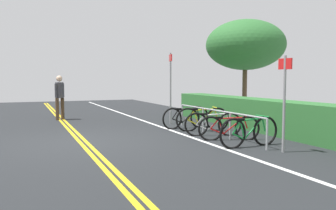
{
  "coord_description": "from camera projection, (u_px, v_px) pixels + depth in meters",
  "views": [
    {
      "loc": [
        8.95,
        -1.39,
        1.62
      ],
      "look_at": [
        1.57,
        1.74,
        1.01
      ],
      "focal_mm": 36.64,
      "sensor_mm": 36.0,
      "label": 1
    }
  ],
  "objects": [
    {
      "name": "sign_post_far",
      "position": [
        284.0,
        94.0,
        7.52
      ],
      "size": [
        0.36,
        0.07,
        2.13
      ],
      "color": "gray",
      "rests_on": "ground_plane"
    },
    {
      "name": "bike_rack",
      "position": [
        216.0,
        116.0,
        9.86
      ],
      "size": [
        4.56,
        0.05,
        0.74
      ],
      "color": "#9EA0A5",
      "rests_on": "ground_plane"
    },
    {
      "name": "bike_lane_stripe_white",
      "position": [
        183.0,
        135.0,
        10.01
      ],
      "size": [
        30.97,
        0.12,
        0.0
      ],
      "primitive_type": "cube",
      "color": "white",
      "rests_on": "ground_plane"
    },
    {
      "name": "centre_line_yellow_inner",
      "position": [
        80.0,
        142.0,
        8.85
      ],
      "size": [
        30.97,
        0.1,
        0.0
      ],
      "primitive_type": "cube",
      "color": "gold",
      "rests_on": "ground_plane"
    },
    {
      "name": "bicycle_4",
      "position": [
        249.0,
        132.0,
        8.22
      ],
      "size": [
        0.46,
        1.71,
        0.76
      ],
      "color": "black",
      "rests_on": "ground_plane"
    },
    {
      "name": "sign_post_near",
      "position": [
        171.0,
        82.0,
        12.29
      ],
      "size": [
        0.36,
        0.09,
        2.56
      ],
      "color": "gray",
      "rests_on": "ground_plane"
    },
    {
      "name": "bicycle_2",
      "position": [
        213.0,
        124.0,
        9.8
      ],
      "size": [
        0.64,
        1.6,
        0.72
      ],
      "color": "black",
      "rests_on": "ground_plane"
    },
    {
      "name": "ground_plane",
      "position": [
        83.0,
        143.0,
        8.88
      ],
      "size": [
        34.41,
        13.27,
        0.05
      ],
      "primitive_type": "cube",
      "color": "#232628"
    },
    {
      "name": "tree_near_left",
      "position": [
        245.0,
        45.0,
        14.88
      ],
      "size": [
        3.43,
        3.43,
        4.18
      ],
      "color": "brown",
      "rests_on": "ground_plane"
    },
    {
      "name": "centre_line_yellow_outer",
      "position": [
        86.0,
        141.0,
        8.91
      ],
      "size": [
        30.97,
        0.1,
        0.0
      ],
      "primitive_type": "cube",
      "color": "gold",
      "rests_on": "ground_plane"
    },
    {
      "name": "bicycle_3",
      "position": [
        229.0,
        128.0,
        9.08
      ],
      "size": [
        0.66,
        1.59,
        0.7
      ],
      "color": "black",
      "rests_on": "ground_plane"
    },
    {
      "name": "bicycle_0",
      "position": [
        186.0,
        117.0,
        11.38
      ],
      "size": [
        0.46,
        1.77,
        0.74
      ],
      "color": "black",
      "rests_on": "ground_plane"
    },
    {
      "name": "hedge_backdrop",
      "position": [
        305.0,
        121.0,
        9.21
      ],
      "size": [
        13.51,
        0.97,
        0.99
      ],
      "primitive_type": "cube",
      "color": "#2D6B30",
      "rests_on": "ground_plane"
    },
    {
      "name": "pedestrian",
      "position": [
        60.0,
        94.0,
        13.63
      ],
      "size": [
        0.35,
        0.39,
        1.76
      ],
      "color": "#4C3826",
      "rests_on": "ground_plane"
    },
    {
      "name": "bicycle_1",
      "position": [
        203.0,
        119.0,
        10.71
      ],
      "size": [
        0.56,
        1.67,
        0.78
      ],
      "color": "black",
      "rests_on": "ground_plane"
    }
  ]
}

